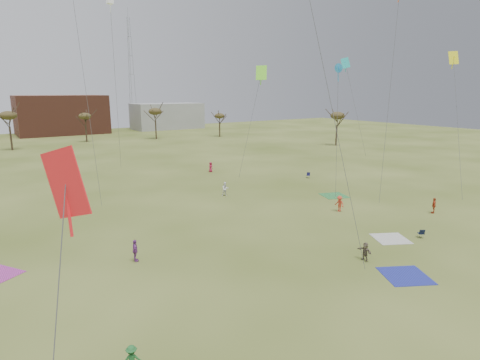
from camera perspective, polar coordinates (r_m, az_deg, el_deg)
ground at (r=29.29m, az=13.72°, el=-14.90°), size 260.00×260.00×0.00m
flyer_near_center at (r=21.69m, az=-15.15°, el=-23.45°), size 1.08×0.84×1.47m
spectator_fore_a at (r=49.55m, az=25.89°, el=-3.29°), size 1.11×0.85×1.75m
spectator_fore_c at (r=34.11m, az=17.38°, el=-9.68°), size 0.51×1.42×1.51m
flyer_mid_b at (r=46.58m, az=13.97°, el=-3.28°), size 0.73×1.21×1.82m
spectator_mid_d at (r=33.42m, az=-14.70°, el=-9.70°), size 0.67×1.13×1.81m
spectator_mid_e at (r=51.88m, az=-2.11°, el=-1.29°), size 1.01×0.86×1.82m
flyer_far_b at (r=67.39m, az=-4.21°, el=1.85°), size 0.96×0.81×1.68m
blanket_blue at (r=32.72m, az=22.48°, el=-12.50°), size 4.35×4.35×0.03m
blanket_cream at (r=39.81m, az=20.66°, el=-7.84°), size 3.95×3.95×0.03m
blanket_olive at (r=53.53m, az=13.24°, el=-2.19°), size 3.89×3.89×0.03m
camp_chair_center at (r=41.06m, az=24.35°, el=-7.17°), size 0.73×0.74×0.87m
camp_chair_right at (r=63.58m, az=9.67°, el=0.52°), size 0.73×0.72×0.87m
kites_aloft at (r=50.60m, az=-11.18°, el=21.39°), size 81.23×55.83×26.48m
tree_line at (r=97.91m, az=-24.30°, el=7.82°), size 117.44×49.32×8.91m
building_brick at (r=139.52m, az=-24.07°, el=8.48°), size 26.00×16.00×12.00m
building_grey at (r=147.98m, az=-10.31°, el=8.95°), size 24.00×12.00×9.00m
radio_tower at (r=150.67m, az=-15.24°, el=14.38°), size 1.51×1.72×41.00m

